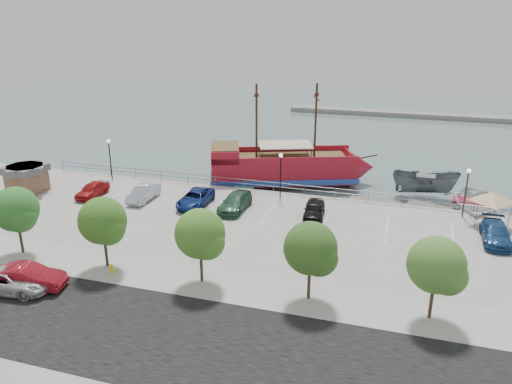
# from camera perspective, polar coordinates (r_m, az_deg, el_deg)

# --- Properties ---
(ground) EXTENTS (160.00, 160.00, 0.00)m
(ground) POSITION_cam_1_polar(r_m,az_deg,el_deg) (41.51, 0.52, -4.94)
(ground) COLOR slate
(street) EXTENTS (100.00, 8.00, 0.04)m
(street) POSITION_cam_1_polar(r_m,az_deg,el_deg) (28.09, -9.17, -16.22)
(street) COLOR black
(street) RESTS_ON land_slab
(sidewalk) EXTENTS (100.00, 4.00, 0.05)m
(sidewalk) POSITION_cam_1_polar(r_m,az_deg,el_deg) (32.66, -4.55, -10.38)
(sidewalk) COLOR #9C9991
(sidewalk) RESTS_ON land_slab
(seawall_railing) EXTENTS (50.00, 0.06, 1.00)m
(seawall_railing) POSITION_cam_1_polar(r_m,az_deg,el_deg) (47.92, 3.17, 0.49)
(seawall_railing) COLOR slate
(seawall_railing) RESTS_ON land_slab
(far_shore) EXTENTS (40.00, 3.00, 0.80)m
(far_shore) POSITION_cam_1_polar(r_m,az_deg,el_deg) (92.71, 16.47, 8.53)
(far_shore) COLOR gray
(far_shore) RESTS_ON ground
(pirate_ship) EXTENTS (17.95, 10.60, 11.16)m
(pirate_ship) POSITION_cam_1_polar(r_m,az_deg,el_deg) (53.03, 4.47, 2.78)
(pirate_ship) COLOR #A41323
(pirate_ship) RESTS_ON ground
(patrol_boat) EXTENTS (6.52, 2.70, 2.48)m
(patrol_boat) POSITION_cam_1_polar(r_m,az_deg,el_deg) (52.22, 18.75, 0.75)
(patrol_boat) COLOR #565E64
(patrol_boat) RESTS_ON ground
(speedboat) EXTENTS (6.59, 8.61, 1.66)m
(speedboat) POSITION_cam_1_polar(r_m,az_deg,el_deg) (49.75, 23.80, -1.36)
(speedboat) COLOR white
(speedboat) RESTS_ON ground
(dock_west) EXTENTS (6.97, 2.45, 0.39)m
(dock_west) POSITION_cam_1_polar(r_m,az_deg,el_deg) (54.47, -11.10, 1.08)
(dock_west) COLOR slate
(dock_west) RESTS_ON ground
(dock_mid) EXTENTS (6.80, 3.20, 0.37)m
(dock_mid) POSITION_cam_1_polar(r_m,az_deg,el_deg) (48.53, 14.17, -1.55)
(dock_mid) COLOR slate
(dock_mid) RESTS_ON ground
(dock_east) EXTENTS (7.51, 4.34, 0.41)m
(dock_east) POSITION_cam_1_polar(r_m,az_deg,el_deg) (48.69, 20.91, -2.20)
(dock_east) COLOR #666258
(dock_east) RESTS_ON ground
(shed) EXTENTS (3.47, 3.47, 2.67)m
(shed) POSITION_cam_1_polar(r_m,az_deg,el_deg) (52.66, -24.75, 1.46)
(shed) COLOR brown
(shed) RESTS_ON land_slab
(canopy_tent) EXTENTS (4.08, 4.08, 3.24)m
(canopy_tent) POSITION_cam_1_polar(r_m,az_deg,el_deg) (44.40, 25.45, 0.04)
(canopy_tent) COLOR slate
(canopy_tent) RESTS_ON land_slab
(street_van) EXTENTS (5.42, 3.05, 1.43)m
(street_van) POSITION_cam_1_polar(r_m,az_deg,el_deg) (35.00, -26.13, -9.03)
(street_van) COLOR silver
(street_van) RESTS_ON street
(street_sedan) EXTENTS (4.92, 2.55, 1.54)m
(street_sedan) POSITION_cam_1_polar(r_m,az_deg,el_deg) (34.82, -24.65, -8.84)
(street_sedan) COLOR maroon
(street_sedan) RESTS_ON street
(fire_hydrant) EXTENTS (0.24, 0.24, 0.69)m
(fire_hydrant) POSITION_cam_1_polar(r_m,az_deg,el_deg) (34.88, -16.18, -8.40)
(fire_hydrant) COLOR yellow
(fire_hydrant) RESTS_ON sidewalk
(lamp_post_left) EXTENTS (0.36, 0.36, 4.28)m
(lamp_post_left) POSITION_cam_1_polar(r_m,az_deg,el_deg) (53.10, -16.40, 4.37)
(lamp_post_left) COLOR black
(lamp_post_left) RESTS_ON land_slab
(lamp_post_mid) EXTENTS (0.36, 0.36, 4.28)m
(lamp_post_mid) POSITION_cam_1_polar(r_m,az_deg,el_deg) (45.97, 2.83, 2.81)
(lamp_post_mid) COLOR black
(lamp_post_mid) RESTS_ON land_slab
(lamp_post_right) EXTENTS (0.36, 0.36, 4.28)m
(lamp_post_right) POSITION_cam_1_polar(r_m,az_deg,el_deg) (45.04, 22.97, 0.84)
(lamp_post_right) COLOR black
(lamp_post_right) RESTS_ON land_slab
(tree_b) EXTENTS (3.30, 3.20, 5.00)m
(tree_b) POSITION_cam_1_polar(r_m,az_deg,el_deg) (38.75, -25.66, -1.98)
(tree_b) COLOR #473321
(tree_b) RESTS_ON sidewalk
(tree_c) EXTENTS (3.30, 3.20, 5.00)m
(tree_c) POSITION_cam_1_polar(r_m,az_deg,el_deg) (34.55, -16.99, -3.38)
(tree_c) COLOR #473321
(tree_c) RESTS_ON sidewalk
(tree_d) EXTENTS (3.30, 3.20, 5.00)m
(tree_d) POSITION_cam_1_polar(r_m,az_deg,el_deg) (31.37, -6.22, -5.00)
(tree_d) COLOR #473321
(tree_d) RESTS_ON sidewalk
(tree_e) EXTENTS (3.30, 3.20, 5.00)m
(tree_e) POSITION_cam_1_polar(r_m,az_deg,el_deg) (29.54, 6.48, -6.67)
(tree_e) COLOR #473321
(tree_e) RESTS_ON sidewalk
(tree_f) EXTENTS (3.30, 3.20, 5.00)m
(tree_f) POSITION_cam_1_polar(r_m,az_deg,el_deg) (29.30, 20.18, -8.10)
(tree_f) COLOR #473321
(tree_f) RESTS_ON sidewalk
(parked_car_a) EXTENTS (1.65, 4.01, 1.36)m
(parked_car_a) POSITION_cam_1_polar(r_m,az_deg,el_deg) (49.38, -18.21, 0.27)
(parked_car_a) COLOR #A41515
(parked_car_a) RESTS_ON land_slab
(parked_car_b) EXTENTS (1.50, 4.24, 1.40)m
(parked_car_b) POSITION_cam_1_polar(r_m,az_deg,el_deg) (47.13, -12.72, -0.11)
(parked_car_b) COLOR #ACB3BD
(parked_car_b) RESTS_ON land_slab
(parked_car_c) EXTENTS (2.43, 5.00, 1.37)m
(parked_car_c) POSITION_cam_1_polar(r_m,az_deg,el_deg) (45.04, -6.94, -0.72)
(parked_car_c) COLOR navy
(parked_car_c) RESTS_ON land_slab
(parked_car_d) EXTENTS (2.14, 4.95, 1.42)m
(parked_car_d) POSITION_cam_1_polar(r_m,az_deg,el_deg) (43.78, -2.41, -1.17)
(parked_car_d) COLOR #2C583D
(parked_car_d) RESTS_ON land_slab
(parked_car_e) EXTENTS (2.08, 4.30, 1.41)m
(parked_car_e) POSITION_cam_1_polar(r_m,az_deg,el_deg) (42.46, 6.67, -1.98)
(parked_car_e) COLOR black
(parked_car_e) RESTS_ON land_slab
(parked_car_h) EXTENTS (1.98, 4.84, 1.40)m
(parked_car_h) POSITION_cam_1_polar(r_m,az_deg,el_deg) (41.85, 25.73, -4.29)
(parked_car_h) COLOR navy
(parked_car_h) RESTS_ON land_slab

